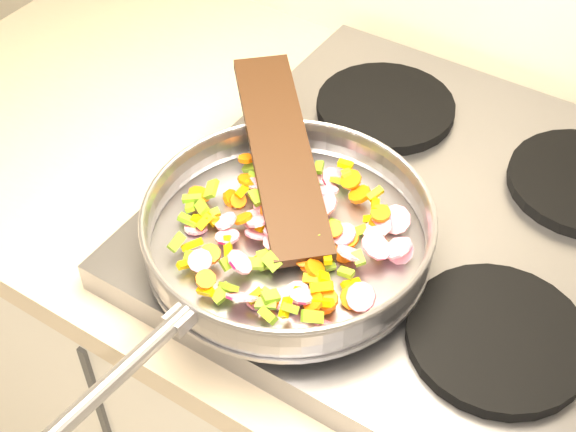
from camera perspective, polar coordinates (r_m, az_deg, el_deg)
The scene contains 7 objects.
cooktop at distance 1.00m, azimuth 10.11°, elevation -0.43°, with size 0.60×0.60×0.04m, color #939399.
grate_fl at distance 0.94m, azimuth -1.10°, elevation -1.07°, with size 0.19×0.19×0.02m, color black.
grate_fr at distance 0.87m, azimuth 14.67°, elevation -8.35°, with size 0.19×0.19×0.02m, color black.
grate_bl at distance 1.12m, azimuth 6.94°, elevation 7.71°, with size 0.19×0.19×0.02m, color black.
saute_pan at distance 0.89m, azimuth -0.09°, elevation -0.88°, with size 0.36×0.53×0.05m.
vegetable_heap at distance 0.90m, azimuth 0.25°, elevation -0.98°, with size 0.28×0.26×0.05m.
wooden_spatula at distance 0.95m, azimuth -0.52°, elevation 4.55°, with size 0.30×0.07×0.01m, color black.
Camera 1 is at (-0.48, 0.99, 1.63)m, focal length 50.00 mm.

